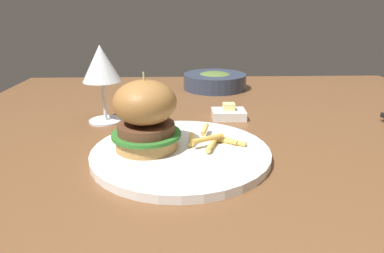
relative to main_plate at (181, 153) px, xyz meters
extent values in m
cube|color=brown|center=(0.10, 0.19, -0.03)|extent=(1.27, 1.00, 0.04)
cylinder|color=brown|center=(-0.47, 0.63, -0.40)|extent=(0.06, 0.06, 0.70)
cylinder|color=brown|center=(0.67, 0.63, -0.40)|extent=(0.06, 0.06, 0.70)
cylinder|color=white|center=(0.00, 0.00, 0.00)|extent=(0.30, 0.30, 0.01)
cylinder|color=#B78447|center=(-0.06, 0.01, 0.02)|extent=(0.10, 0.10, 0.02)
cylinder|color=#2D7028|center=(-0.06, 0.01, 0.03)|extent=(0.12, 0.12, 0.01)
cylinder|color=brown|center=(-0.06, 0.01, 0.04)|extent=(0.10, 0.10, 0.02)
ellipsoid|color=#9C6A35|center=(-0.06, 0.01, 0.09)|extent=(0.10, 0.10, 0.07)
cylinder|color=#CCB78C|center=(-0.06, 0.01, 0.11)|extent=(0.00, 0.00, 0.05)
cylinder|color=#E0B251|center=(0.08, 0.02, 0.01)|extent=(0.06, 0.04, 0.01)
cylinder|color=gold|center=(0.08, 0.03, 0.01)|extent=(0.04, 0.04, 0.01)
cylinder|color=#EABC5B|center=(0.05, 0.00, 0.01)|extent=(0.03, 0.06, 0.01)
cylinder|color=#EABC5B|center=(0.02, 0.03, 0.01)|extent=(0.01, 0.05, 0.01)
cylinder|color=gold|center=(0.05, 0.01, 0.02)|extent=(0.06, 0.04, 0.01)
cylinder|color=#EABC5B|center=(0.04, 0.06, 0.02)|extent=(0.02, 0.05, 0.01)
cylinder|color=silver|center=(-0.17, 0.20, -0.01)|extent=(0.07, 0.07, 0.00)
cylinder|color=silver|center=(-0.17, 0.20, 0.04)|extent=(0.01, 0.01, 0.09)
cone|color=silver|center=(-0.17, 0.20, 0.12)|extent=(0.08, 0.08, 0.08)
cube|color=white|center=(0.11, 0.21, 0.00)|extent=(0.08, 0.06, 0.02)
cube|color=#F4E58C|center=(0.11, 0.21, 0.02)|extent=(0.03, 0.02, 0.02)
cylinder|color=#2D384C|center=(0.11, 0.50, 0.02)|extent=(0.19, 0.19, 0.05)
ellipsoid|color=#4C662D|center=(0.11, 0.50, 0.03)|extent=(0.11, 0.11, 0.02)
camera|label=1|loc=(0.00, -0.53, 0.24)|focal=32.00mm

